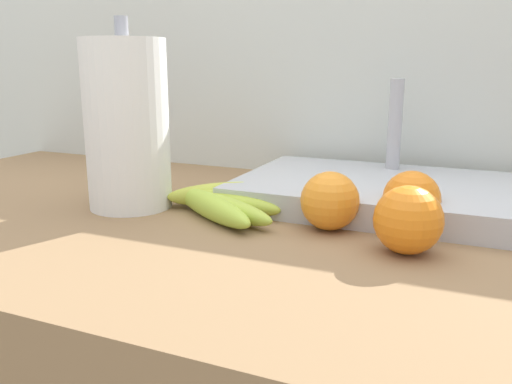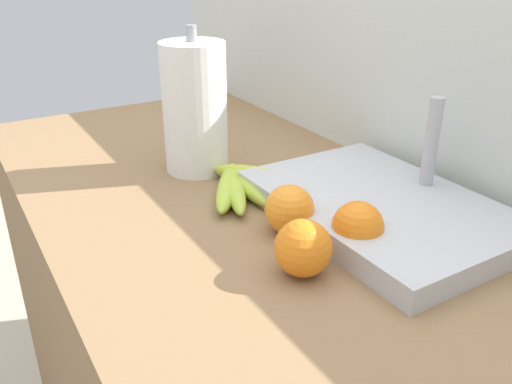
{
  "view_description": "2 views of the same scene",
  "coord_description": "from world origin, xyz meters",
  "px_view_note": "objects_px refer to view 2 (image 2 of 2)",
  "views": [
    {
      "loc": [
        0.27,
        -0.65,
        1.15
      ],
      "look_at": [
        -0.02,
        0.02,
        0.97
      ],
      "focal_mm": 36.89,
      "sensor_mm": 36.0,
      "label": 1
    },
    {
      "loc": [
        0.7,
        -0.42,
        1.35
      ],
      "look_at": [
        0.03,
        -0.02,
        0.98
      ],
      "focal_mm": 37.51,
      "sensor_mm": 36.0,
      "label": 2
    }
  ],
  "objects_px": {
    "orange_far_right": "(303,248)",
    "sink_basin": "(380,206)",
    "banana_bunch": "(245,183)",
    "orange_front": "(358,227)",
    "paper_towel_roll": "(195,108)",
    "orange_back_left": "(289,209)"
  },
  "relations": [
    {
      "from": "orange_front",
      "to": "paper_towel_roll",
      "type": "height_order",
      "value": "paper_towel_roll"
    },
    {
      "from": "banana_bunch",
      "to": "orange_far_right",
      "type": "bearing_deg",
      "value": -13.71
    },
    {
      "from": "orange_far_right",
      "to": "orange_back_left",
      "type": "bearing_deg",
      "value": 154.64
    },
    {
      "from": "banana_bunch",
      "to": "sink_basin",
      "type": "relative_size",
      "value": 0.49
    },
    {
      "from": "sink_basin",
      "to": "orange_back_left",
      "type": "bearing_deg",
      "value": -103.77
    },
    {
      "from": "orange_front",
      "to": "paper_towel_roll",
      "type": "xyz_separation_m",
      "value": [
        -0.41,
        -0.07,
        0.09
      ]
    },
    {
      "from": "sink_basin",
      "to": "banana_bunch",
      "type": "bearing_deg",
      "value": -145.22
    },
    {
      "from": "orange_front",
      "to": "sink_basin",
      "type": "distance_m",
      "value": 0.12
    },
    {
      "from": "orange_far_right",
      "to": "orange_front",
      "type": "bearing_deg",
      "value": 95.47
    },
    {
      "from": "orange_back_left",
      "to": "sink_basin",
      "type": "distance_m",
      "value": 0.16
    },
    {
      "from": "sink_basin",
      "to": "orange_far_right",
      "type": "bearing_deg",
      "value": -71.55
    },
    {
      "from": "banana_bunch",
      "to": "orange_front",
      "type": "bearing_deg",
      "value": 8.45
    },
    {
      "from": "orange_front",
      "to": "orange_back_left",
      "type": "bearing_deg",
      "value": -150.84
    },
    {
      "from": "paper_towel_roll",
      "to": "banana_bunch",
      "type": "bearing_deg",
      "value": 10.04
    },
    {
      "from": "orange_far_right",
      "to": "orange_back_left",
      "type": "xyz_separation_m",
      "value": [
        -0.11,
        0.05,
        -0.0
      ]
    },
    {
      "from": "banana_bunch",
      "to": "sink_basin",
      "type": "xyz_separation_m",
      "value": [
        0.21,
        0.14,
        0.0
      ]
    },
    {
      "from": "orange_front",
      "to": "paper_towel_roll",
      "type": "distance_m",
      "value": 0.43
    },
    {
      "from": "banana_bunch",
      "to": "orange_back_left",
      "type": "xyz_separation_m",
      "value": [
        0.17,
        -0.02,
        0.02
      ]
    },
    {
      "from": "orange_front",
      "to": "sink_basin",
      "type": "height_order",
      "value": "sink_basin"
    },
    {
      "from": "orange_back_left",
      "to": "orange_front",
      "type": "relative_size",
      "value": 1.02
    },
    {
      "from": "orange_front",
      "to": "sink_basin",
      "type": "xyz_separation_m",
      "value": [
        -0.06,
        0.1,
        -0.02
      ]
    },
    {
      "from": "orange_far_right",
      "to": "sink_basin",
      "type": "distance_m",
      "value": 0.22
    }
  ]
}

